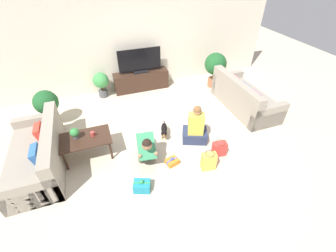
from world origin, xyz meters
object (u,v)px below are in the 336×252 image
(sofa_left, at_px, (39,155))
(gift_box_b, at_px, (142,186))
(potted_plant_corner_right, at_px, (215,66))
(person_kneeling, at_px, (146,147))
(coffee_table, at_px, (85,140))
(gift_box_a, at_px, (172,161))
(person_sitting, at_px, (195,129))
(gift_bag_a, at_px, (219,149))
(potted_plant_corner_left, at_px, (46,104))
(tv_console, at_px, (141,81))
(potted_plant_back_left, at_px, (101,82))
(mug, at_px, (93,134))
(gift_bag_b, at_px, (209,161))
(sofa_right, at_px, (243,98))
(tv, at_px, (140,62))
(dog, at_px, (164,130))
(tabletop_plant, at_px, (75,133))

(sofa_left, distance_m, gift_box_b, 2.04)
(potted_plant_corner_right, relative_size, person_kneeling, 1.26)
(coffee_table, height_order, gift_box_a, coffee_table)
(person_sitting, height_order, gift_bag_a, person_sitting)
(potted_plant_corner_left, bearing_deg, tv_console, 22.58)
(coffee_table, distance_m, potted_plant_back_left, 2.35)
(person_sitting, height_order, mug, person_sitting)
(sofa_left, xyz_separation_m, gift_bag_b, (2.97, -1.12, -0.10))
(sofa_right, relative_size, coffee_table, 2.01)
(tv_console, distance_m, tv, 0.57)
(dog, height_order, mug, mug)
(tv_console, xyz_separation_m, gift_box_a, (-0.19, -3.11, -0.21))
(dog, bearing_deg, sofa_right, 30.03)
(dog, bearing_deg, gift_box_a, -78.41)
(sofa_left, distance_m, dog, 2.47)
(potted_plant_corner_right, bearing_deg, gift_box_b, -135.41)
(tv_console, xyz_separation_m, potted_plant_corner_right, (2.09, -0.55, 0.38))
(tv_console, relative_size, potted_plant_back_left, 2.21)
(sofa_left, height_order, tv, tv)
(sofa_left, height_order, coffee_table, sofa_left)
(tv, bearing_deg, dog, -92.06)
(tv_console, relative_size, dog, 3.09)
(potted_plant_back_left, xyz_separation_m, gift_bag_b, (1.55, -3.39, -0.25))
(gift_box_a, distance_m, mug, 1.63)
(tv_console, height_order, tabletop_plant, tabletop_plant)
(gift_box_b, bearing_deg, gift_bag_b, 2.26)
(mug, bearing_deg, sofa_right, 6.78)
(sofa_right, bearing_deg, gift_box_b, 117.47)
(sofa_right, height_order, gift_bag_b, sofa_right)
(sofa_left, relative_size, gift_box_a, 7.04)
(gift_bag_b, distance_m, tabletop_plant, 2.58)
(person_kneeling, relative_size, gift_bag_a, 2.38)
(tv_console, height_order, dog, tv_console)
(person_sitting, height_order, gift_box_b, person_sitting)
(tv, xyz_separation_m, potted_plant_back_left, (-1.13, -0.05, -0.40))
(sofa_right, xyz_separation_m, person_kneeling, (-2.86, -0.96, 0.04))
(potted_plant_corner_right, xyz_separation_m, dog, (-2.18, -1.75, -0.44))
(person_sitting, height_order, tabletop_plant, person_sitting)
(potted_plant_corner_right, bearing_deg, gift_bag_b, -120.13)
(sofa_right, distance_m, gift_bag_b, 2.41)
(tabletop_plant, bearing_deg, potted_plant_corner_left, 113.87)
(gift_box_b, xyz_separation_m, tabletop_plant, (-0.95, 1.22, 0.50))
(potted_plant_corner_right, distance_m, dog, 2.83)
(person_kneeling, relative_size, gift_bag_b, 2.06)
(tabletop_plant, bearing_deg, potted_plant_back_left, 72.15)
(coffee_table, bearing_deg, sofa_right, 6.76)
(tv_console, xyz_separation_m, dog, (-0.08, -2.30, -0.06))
(sofa_right, distance_m, potted_plant_corner_left, 4.74)
(person_kneeling, xyz_separation_m, gift_box_a, (0.44, -0.28, -0.28))
(dog, bearing_deg, tabletop_plant, -161.57)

